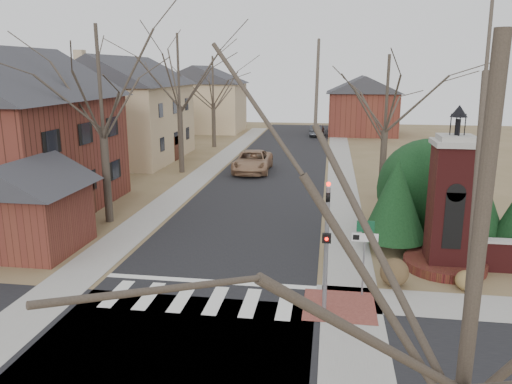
% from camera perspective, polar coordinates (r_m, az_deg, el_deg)
% --- Properties ---
extents(ground, '(120.00, 120.00, 0.00)m').
position_cam_1_polar(ground, '(17.08, -7.24, -13.27)').
color(ground, brown).
rests_on(ground, ground).
extents(main_street, '(8.00, 70.00, 0.01)m').
position_cam_1_polar(main_street, '(37.65, 1.80, 1.98)').
color(main_street, black).
rests_on(main_street, ground).
extents(cross_street, '(120.00, 8.00, 0.01)m').
position_cam_1_polar(cross_street, '(14.60, -10.58, -18.47)').
color(cross_street, black).
rests_on(cross_street, ground).
extents(crosswalk_zone, '(8.00, 2.20, 0.02)m').
position_cam_1_polar(crosswalk_zone, '(17.76, -6.53, -12.09)').
color(crosswalk_zone, silver).
rests_on(crosswalk_zone, ground).
extents(stop_bar, '(8.00, 0.35, 0.02)m').
position_cam_1_polar(stop_bar, '(19.08, -5.36, -10.16)').
color(stop_bar, silver).
rests_on(stop_bar, ground).
extents(sidewalk_right_main, '(2.00, 60.00, 0.02)m').
position_cam_1_polar(sidewalk_right_main, '(37.41, 9.73, 1.71)').
color(sidewalk_right_main, gray).
rests_on(sidewalk_right_main, ground).
extents(sidewalk_left, '(2.00, 60.00, 0.02)m').
position_cam_1_polar(sidewalk_left, '(38.59, -5.90, 2.21)').
color(sidewalk_left, gray).
rests_on(sidewalk_left, ground).
extents(curb_apron, '(2.40, 2.40, 0.02)m').
position_cam_1_polar(curb_apron, '(17.42, 9.49, -12.74)').
color(curb_apron, brown).
rests_on(curb_apron, ground).
extents(traffic_signal_pole, '(0.28, 0.41, 4.50)m').
position_cam_1_polar(traffic_signal_pole, '(16.02, 8.08, -5.11)').
color(traffic_signal_pole, slate).
rests_on(traffic_signal_pole, ground).
extents(sign_post, '(0.90, 0.07, 2.75)m').
position_cam_1_polar(sign_post, '(17.61, 12.29, -5.72)').
color(sign_post, slate).
rests_on(sign_post, ground).
extents(brick_gate_monument, '(3.20, 3.20, 6.47)m').
position_cam_1_polar(brick_gate_monument, '(20.90, 21.19, -2.62)').
color(brick_gate_monument, '#4D1716').
rests_on(brick_gate_monument, ground).
extents(house_brick_left, '(9.80, 11.80, 9.42)m').
position_cam_1_polar(house_brick_left, '(30.23, -26.64, 6.53)').
color(house_brick_left, brown).
rests_on(house_brick_left, ground).
extents(house_stucco_left, '(9.80, 12.80, 9.28)m').
position_cam_1_polar(house_stucco_left, '(45.35, -14.80, 9.42)').
color(house_stucco_left, tan).
rests_on(house_stucco_left, ground).
extents(garage_left, '(4.80, 4.80, 4.29)m').
position_cam_1_polar(garage_left, '(23.65, -24.61, -0.92)').
color(garage_left, brown).
rests_on(garage_left, ground).
extents(house_distant_left, '(10.80, 8.80, 8.53)m').
position_cam_1_polar(house_distant_left, '(64.78, -6.15, 10.69)').
color(house_distant_left, tan).
rests_on(house_distant_left, ground).
extents(house_distant_right, '(8.80, 8.80, 7.30)m').
position_cam_1_polar(house_distant_right, '(62.83, 12.08, 9.82)').
color(house_distant_right, brown).
rests_on(house_distant_right, ground).
extents(evergreen_near, '(2.80, 2.80, 4.10)m').
position_cam_1_polar(evergreen_near, '(22.46, 15.67, -0.73)').
color(evergreen_near, '#473D33').
rests_on(evergreen_near, ground).
extents(evergreen_mid, '(3.40, 3.40, 4.70)m').
position_cam_1_polar(evergreen_mid, '(24.17, 23.16, 0.41)').
color(evergreen_mid, '#473D33').
rests_on(evergreen_mid, ground).
extents(evergreen_mass, '(4.80, 4.80, 4.80)m').
position_cam_1_polar(evergreen_mass, '(25.12, 19.10, 0.78)').
color(evergreen_mass, black).
rests_on(evergreen_mass, ground).
extents(bare_tree_0, '(8.05, 8.05, 11.15)m').
position_cam_1_polar(bare_tree_0, '(26.17, -17.53, 13.11)').
color(bare_tree_0, '#473D33').
rests_on(bare_tree_0, ground).
extents(bare_tree_1, '(8.40, 8.40, 11.64)m').
position_cam_1_polar(bare_tree_1, '(38.30, -8.89, 14.12)').
color(bare_tree_1, '#473D33').
rests_on(bare_tree_1, ground).
extents(bare_tree_2, '(7.35, 7.35, 10.19)m').
position_cam_1_polar(bare_tree_2, '(50.99, -4.97, 12.99)').
color(bare_tree_2, '#473D33').
rests_on(bare_tree_2, ground).
extents(bare_tree_3, '(7.00, 7.00, 9.70)m').
position_cam_1_polar(bare_tree_3, '(30.78, 14.80, 11.43)').
color(bare_tree_3, '#473D33').
rests_on(bare_tree_3, ground).
extents(bare_tree_4, '(6.65, 6.65, 9.21)m').
position_cam_1_polar(bare_tree_4, '(6.01, 24.58, -0.94)').
color(bare_tree_4, '#473D33').
rests_on(bare_tree_4, ground).
extents(pickup_truck, '(2.80, 5.88, 1.62)m').
position_cam_1_polar(pickup_truck, '(38.64, -0.39, 3.51)').
color(pickup_truck, '#9F7757').
rests_on(pickup_truck, ground).
extents(distant_car, '(1.65, 4.14, 1.34)m').
position_cam_1_polar(distant_car, '(60.11, 6.97, 7.00)').
color(distant_car, '#33353B').
rests_on(distant_car, ground).
extents(dry_shrub_left, '(1.04, 1.04, 1.04)m').
position_cam_1_polar(dry_shrub_left, '(19.18, 15.53, -8.83)').
color(dry_shrub_left, brown).
rests_on(dry_shrub_left, ground).
extents(dry_shrub_right, '(0.73, 0.73, 0.73)m').
position_cam_1_polar(dry_shrub_right, '(19.72, 22.84, -9.30)').
color(dry_shrub_right, olive).
rests_on(dry_shrub_right, ground).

